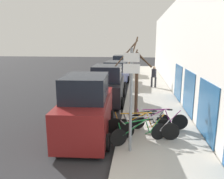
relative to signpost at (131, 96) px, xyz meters
The scene contains 15 objects.
ground_plane 7.67m from the signpost, 101.74° to the left, with size 80.00×80.00×0.00m, color #28282B.
sidewalk_curb 10.29m from the signpost, 83.78° to the left, with size 3.20×32.00×0.15m.
building_facade 10.42m from the signpost, 74.06° to the left, with size 0.23×32.00×6.50m.
signpost is the anchor object (origin of this frame).
bicycle_0 1.64m from the signpost, 63.96° to the left, with size 2.00×0.99×0.86m.
bicycle_1 1.86m from the signpost, 57.67° to the left, with size 2.27×0.44×0.89m.
bicycle_2 1.94m from the signpost, 76.21° to the left, with size 2.51×0.44×0.93m.
bicycle_3 2.25m from the signpost, 73.22° to the left, with size 2.16×0.94×0.87m.
bicycle_4 2.67m from the signpost, 61.02° to the left, with size 2.37×0.44×0.88m.
parked_car_0 2.43m from the signpost, 140.96° to the left, with size 2.14×4.34×2.42m.
parked_car_1 6.61m from the signpost, 104.13° to the left, with size 2.09×4.25×2.29m.
parked_car_2 11.82m from the signpost, 97.87° to the left, with size 2.20×4.77×2.07m.
parked_car_3 17.78m from the signpost, 95.43° to the left, with size 2.04×4.82×2.21m.
pedestrian_near 10.67m from the signpost, 82.03° to the left, with size 0.43×0.37×1.66m.
street_tree 3.46m from the signpost, 87.79° to the left, with size 1.70×0.88×3.73m.
Camera 1 is at (1.68, -2.64, 3.64)m, focal length 35.00 mm.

